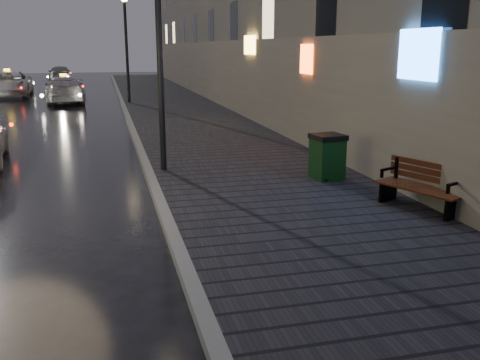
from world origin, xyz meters
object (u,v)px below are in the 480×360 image
object	(u,v)px
bench	(422,186)
taxi_far	(8,84)
lamp_far	(126,35)
lamp_near	(159,21)
trash_bin	(327,156)
taxi_mid	(64,90)
car_far	(60,74)

from	to	relation	value
bench	taxi_far	bearing A→B (deg)	90.17
lamp_far	taxi_far	size ratio (longest dim) A/B	0.97
lamp_near	taxi_far	world-z (taller)	lamp_near
bench	trash_bin	size ratio (longest dim) A/B	1.76
lamp_far	taxi_far	bearing A→B (deg)	134.72
lamp_near	taxi_mid	size ratio (longest dim) A/B	1.09
lamp_far	trash_bin	size ratio (longest dim) A/B	5.44
lamp_near	trash_bin	distance (m)	4.72
bench	taxi_mid	xyz separation A→B (m)	(-7.34, 22.25, 0.14)
lamp_far	trash_bin	bearing A→B (deg)	-79.38
lamp_near	bench	xyz separation A→B (m)	(4.06, -4.25, -2.92)
taxi_mid	trash_bin	bearing A→B (deg)	102.82
taxi_mid	car_far	distance (m)	17.41
taxi_mid	taxi_far	world-z (taller)	taxi_far
taxi_mid	lamp_far	bearing A→B (deg)	142.93
lamp_near	car_far	xyz separation A→B (m)	(-4.70, 35.35, -2.76)
lamp_far	trash_bin	distance (m)	18.30
lamp_near	taxi_far	size ratio (longest dim) A/B	0.97
taxi_far	car_far	size ratio (longest dim) A/B	1.27
lamp_near	taxi_mid	xyz separation A→B (m)	(-3.29, 18.00, -2.79)
car_far	bench	bearing A→B (deg)	96.26
bench	car_far	xyz separation A→B (m)	(-8.76, 39.60, 0.17)
bench	taxi_mid	world-z (taller)	taxi_mid
trash_bin	car_far	xyz separation A→B (m)	(-8.04, 37.12, 0.09)
lamp_near	taxi_mid	bearing A→B (deg)	100.34
lamp_near	lamp_far	world-z (taller)	same
taxi_mid	car_far	bearing A→B (deg)	-91.01
lamp_near	bench	size ratio (longest dim) A/B	3.09
taxi_mid	lamp_near	bearing A→B (deg)	94.66
lamp_far	taxi_far	world-z (taller)	lamp_far
lamp_far	taxi_mid	size ratio (longest dim) A/B	1.09
lamp_far	taxi_mid	xyz separation A→B (m)	(-3.29, 2.00, -2.79)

